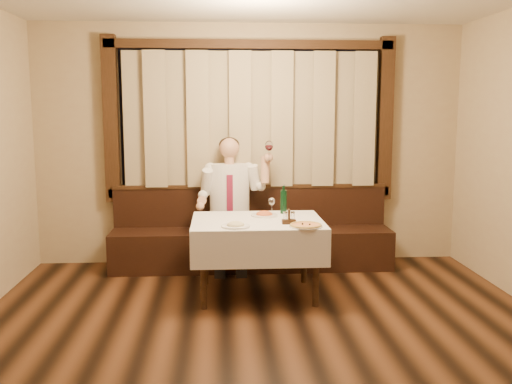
{
  "coord_description": "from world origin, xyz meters",
  "views": [
    {
      "loc": [
        -0.37,
        -3.73,
        1.84
      ],
      "look_at": [
        0.0,
        1.9,
        1.0
      ],
      "focal_mm": 40.0,
      "sensor_mm": 36.0,
      "label": 1
    }
  ],
  "objects": [
    {
      "name": "pasta_red",
      "position": [
        0.08,
        1.89,
        0.79
      ],
      "size": [
        0.27,
        0.27,
        0.09
      ],
      "rotation": [
        0.0,
        0.0,
        -0.33
      ],
      "color": "white",
      "rests_on": "dining_table"
    },
    {
      "name": "pasta_cream",
      "position": [
        -0.22,
        1.38,
        0.79
      ],
      "size": [
        0.26,
        0.26,
        0.09
      ],
      "rotation": [
        0.0,
        0.0,
        -0.07
      ],
      "color": "white",
      "rests_on": "dining_table"
    },
    {
      "name": "pizza",
      "position": [
        0.42,
        1.34,
        0.77
      ],
      "size": [
        0.31,
        0.31,
        0.03
      ],
      "rotation": [
        0.0,
        0.0,
        -0.29
      ],
      "color": "white",
      "rests_on": "dining_table"
    },
    {
      "name": "cruet_caddy",
      "position": [
        0.28,
        1.49,
        0.8
      ],
      "size": [
        0.13,
        0.07,
        0.14
      ],
      "rotation": [
        0.0,
        0.0,
        0.03
      ],
      "color": "black",
      "rests_on": "dining_table"
    },
    {
      "name": "table_wine_glass",
      "position": [
        0.16,
        1.96,
        0.89
      ],
      "size": [
        0.07,
        0.07,
        0.18
      ],
      "rotation": [
        0.0,
        0.0,
        -0.14
      ],
      "color": "white",
      "rests_on": "dining_table"
    },
    {
      "name": "room",
      "position": [
        -0.0,
        0.97,
        1.5
      ],
      "size": [
        5.01,
        6.01,
        2.81
      ],
      "color": "black",
      "rests_on": "ground"
    },
    {
      "name": "green_bottle",
      "position": [
        0.29,
        2.02,
        0.88
      ],
      "size": [
        0.07,
        0.07,
        0.3
      ],
      "rotation": [
        0.0,
        0.0,
        0.24
      ],
      "color": "#0F4722",
      "rests_on": "dining_table"
    },
    {
      "name": "seated_man",
      "position": [
        -0.24,
        2.63,
        0.86
      ],
      "size": [
        0.85,
        0.63,
        1.51
      ],
      "color": "black",
      "rests_on": "ground"
    },
    {
      "name": "banquette",
      "position": [
        0.0,
        2.72,
        0.31
      ],
      "size": [
        3.2,
        0.61,
        0.94
      ],
      "color": "black",
      "rests_on": "ground"
    },
    {
      "name": "dining_table",
      "position": [
        0.0,
        1.7,
        0.65
      ],
      "size": [
        1.27,
        0.97,
        0.76
      ],
      "color": "black",
      "rests_on": "ground"
    }
  ]
}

